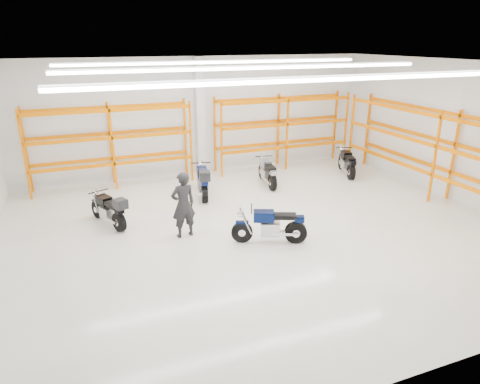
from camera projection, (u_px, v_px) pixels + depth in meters
name	position (u px, v px, depth m)	size (l,w,h in m)	color
ground	(261.00, 230.00, 12.11)	(14.00, 14.00, 0.00)	beige
room_shell	(263.00, 113.00, 11.02)	(14.02, 12.02, 4.51)	white
motorcycle_main	(273.00, 226.00, 11.20)	(1.90, 0.97, 0.98)	black
motorcycle_back_a	(110.00, 210.00, 12.20)	(0.98, 1.87, 1.00)	black
motorcycle_back_b	(203.00, 182.00, 14.48)	(0.83, 2.17, 1.12)	black
motorcycle_back_c	(268.00, 173.00, 15.68)	(0.69, 1.97, 0.97)	black
motorcycle_back_d	(347.00, 164.00, 16.83)	(0.92, 1.96, 0.99)	black
standing_man	(183.00, 205.00, 11.42)	(0.67, 0.44, 1.84)	black
structural_column	(200.00, 117.00, 16.45)	(0.32, 0.32, 4.50)	white
pallet_racking_back_left	(111.00, 138.00, 15.13)	(5.67, 0.87, 3.00)	#F66F00
pallet_racking_back_right	(283.00, 125.00, 17.48)	(5.67, 0.87, 3.00)	#F66F00
pallet_racking_side	(446.00, 147.00, 13.73)	(0.87, 9.07, 3.00)	#F66F00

